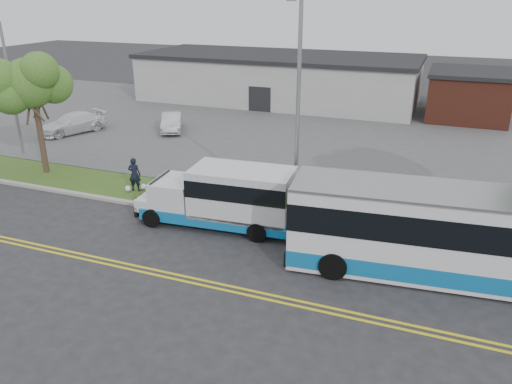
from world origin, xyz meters
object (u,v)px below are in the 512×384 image
at_px(streetlight_near, 298,105).
at_px(parked_car_b, 73,123).
at_px(tree_west, 32,84).
at_px(parked_car_a, 172,122).
at_px(shuttle_bus, 227,195).
at_px(streetlight_far, 10,84).
at_px(transit_bus, 458,235).
at_px(pedestrian, 134,174).

bearing_deg(streetlight_near, parked_car_b, 157.73).
bearing_deg(tree_west, streetlight_near, -1.80).
bearing_deg(parked_car_a, tree_west, -128.33).
bearing_deg(parked_car_b, shuttle_bus, -7.99).
relative_size(streetlight_near, parked_car_a, 2.38).
xyz_separation_m(streetlight_near, streetlight_far, (-19.00, 2.69, -0.76)).
xyz_separation_m(transit_bus, parked_car_b, (-26.20, 10.93, -0.87)).
height_order(shuttle_bus, pedestrian, shuttle_bus).
xyz_separation_m(tree_west, pedestrian, (6.46, -0.66, -4.13)).
bearing_deg(pedestrian, streetlight_near, 169.41).
bearing_deg(pedestrian, streetlight_far, -27.16).
distance_m(shuttle_bus, parked_car_b, 19.53).
xyz_separation_m(tree_west, transit_bus, (21.95, -3.51, -3.44)).
bearing_deg(streetlight_near, tree_west, 178.20).
relative_size(transit_bus, parked_car_a, 3.05).
distance_m(tree_west, pedestrian, 7.69).
height_order(streetlight_far, shuttle_bus, streetlight_far).
xyz_separation_m(pedestrian, parked_car_b, (-10.71, 8.07, -0.19)).
bearing_deg(tree_west, shuttle_bus, -11.50).
xyz_separation_m(streetlight_near, parked_car_a, (-12.81, 11.00, -4.47)).
bearing_deg(streetlight_far, transit_bus, -12.45).
relative_size(streetlight_far, parked_car_b, 1.64).
xyz_separation_m(shuttle_bus, parked_car_b, (-16.78, 9.96, -0.65)).
bearing_deg(streetlight_near, parked_car_a, 139.34).
distance_m(streetlight_near, transit_bus, 8.38).
distance_m(shuttle_bus, pedestrian, 6.38).
height_order(pedestrian, parked_car_b, pedestrian).
bearing_deg(shuttle_bus, pedestrian, 158.44).
height_order(shuttle_bus, parked_car_a, shuttle_bus).
xyz_separation_m(streetlight_far, transit_bus, (25.95, -5.73, -2.79)).
xyz_separation_m(streetlight_far, parked_car_b, (-0.25, 5.20, -3.67)).
distance_m(shuttle_bus, transit_bus, 9.47).
distance_m(pedestrian, parked_car_b, 13.41).
height_order(pedestrian, parked_car_a, pedestrian).
relative_size(streetlight_far, shuttle_bus, 1.10).
relative_size(streetlight_near, shuttle_bus, 1.31).
bearing_deg(pedestrian, shuttle_bus, 150.86).
relative_size(parked_car_a, parked_car_b, 0.82).
distance_m(streetlight_far, parked_car_b, 6.37).
relative_size(tree_west, streetlight_near, 0.73).
relative_size(tree_west, parked_car_b, 1.42).
xyz_separation_m(streetlight_near, transit_bus, (6.95, -3.04, -3.55)).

